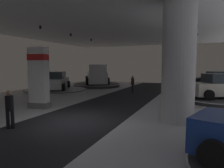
{
  "coord_description": "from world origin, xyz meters",
  "views": [
    {
      "loc": [
        5.26,
        -7.82,
        2.6
      ],
      "look_at": [
        0.26,
        4.06,
        1.4
      ],
      "focal_mm": 32.61,
      "sensor_mm": 36.0,
      "label": 1
    }
  ],
  "objects_px": {
    "display_platform_deep_left": "(97,85)",
    "display_car_deep_right": "(219,81)",
    "column_right": "(179,62)",
    "pickup_truck_deep_left": "(97,76)",
    "display_platform_far_right": "(220,99)",
    "visitor_walking_far": "(10,107)",
    "display_platform_deep_right": "(219,90)",
    "display_platform_far_left": "(56,90)",
    "display_car_far_left": "(56,81)",
    "visitor_walking_near": "(133,83)",
    "display_car_far_right": "(220,87)",
    "brand_sign_pylon": "(39,77)"
  },
  "relations": [
    {
      "from": "display_car_far_left",
      "to": "pickup_truck_deep_left",
      "type": "bearing_deg",
      "value": 73.58
    },
    {
      "from": "display_platform_deep_left",
      "to": "display_car_deep_right",
      "type": "relative_size",
      "value": 1.26
    },
    {
      "from": "display_platform_far_left",
      "to": "display_car_deep_right",
      "type": "height_order",
      "value": "display_car_deep_right"
    },
    {
      "from": "display_platform_deep_left",
      "to": "display_platform_deep_right",
      "type": "height_order",
      "value": "display_platform_deep_left"
    },
    {
      "from": "display_car_deep_right",
      "to": "pickup_truck_deep_left",
      "type": "bearing_deg",
      "value": -176.81
    },
    {
      "from": "display_car_deep_right",
      "to": "display_car_far_right",
      "type": "xyz_separation_m",
      "value": [
        -0.42,
        -5.87,
        -0.0
      ]
    },
    {
      "from": "display_platform_deep_left",
      "to": "visitor_walking_near",
      "type": "bearing_deg",
      "value": -32.22
    },
    {
      "from": "display_platform_deep_right",
      "to": "column_right",
      "type": "bearing_deg",
      "value": -102.45
    },
    {
      "from": "display_platform_deep_left",
      "to": "display_platform_far_right",
      "type": "distance_m",
      "value": 13.91
    },
    {
      "from": "brand_sign_pylon",
      "to": "display_car_far_right",
      "type": "relative_size",
      "value": 0.8
    },
    {
      "from": "display_platform_far_left",
      "to": "display_platform_far_right",
      "type": "xyz_separation_m",
      "value": [
        14.27,
        0.44,
        0.01
      ]
    },
    {
      "from": "display_platform_deep_left",
      "to": "display_platform_far_left",
      "type": "xyz_separation_m",
      "value": [
        -1.46,
        -5.85,
        -0.06
      ]
    },
    {
      "from": "display_car_far_right",
      "to": "visitor_walking_far",
      "type": "bearing_deg",
      "value": -128.81
    },
    {
      "from": "display_platform_deep_left",
      "to": "visitor_walking_far",
      "type": "xyz_separation_m",
      "value": [
        4.25,
        -16.03,
        0.71
      ]
    },
    {
      "from": "display_platform_far_left",
      "to": "visitor_walking_far",
      "type": "relative_size",
      "value": 3.75
    },
    {
      "from": "display_platform_deep_left",
      "to": "display_platform_far_left",
      "type": "relative_size",
      "value": 0.95
    },
    {
      "from": "visitor_walking_near",
      "to": "display_platform_far_left",
      "type": "bearing_deg",
      "value": -161.99
    },
    {
      "from": "display_platform_deep_right",
      "to": "display_car_far_right",
      "type": "bearing_deg",
      "value": -94.4
    },
    {
      "from": "pickup_truck_deep_left",
      "to": "visitor_walking_far",
      "type": "relative_size",
      "value": 3.54
    },
    {
      "from": "pickup_truck_deep_left",
      "to": "visitor_walking_far",
      "type": "distance_m",
      "value": 16.28
    },
    {
      "from": "display_car_deep_right",
      "to": "visitor_walking_far",
      "type": "height_order",
      "value": "display_car_deep_right"
    },
    {
      "from": "pickup_truck_deep_left",
      "to": "display_platform_deep_right",
      "type": "height_order",
      "value": "pickup_truck_deep_left"
    },
    {
      "from": "display_platform_far_left",
      "to": "visitor_walking_far",
      "type": "xyz_separation_m",
      "value": [
        5.71,
        -10.18,
        0.76
      ]
    },
    {
      "from": "display_platform_deep_left",
      "to": "display_car_far_left",
      "type": "bearing_deg",
      "value": -104.17
    },
    {
      "from": "display_car_far_left",
      "to": "display_car_deep_right",
      "type": "bearing_deg",
      "value": 23.13
    },
    {
      "from": "column_right",
      "to": "display_platform_far_left",
      "type": "height_order",
      "value": "column_right"
    },
    {
      "from": "brand_sign_pylon",
      "to": "pickup_truck_deep_left",
      "type": "xyz_separation_m",
      "value": [
        -2.27,
        12.1,
        -0.6
      ]
    },
    {
      "from": "display_platform_far_left",
      "to": "display_car_far_left",
      "type": "height_order",
      "value": "display_car_far_left"
    },
    {
      "from": "column_right",
      "to": "display_car_far_left",
      "type": "bearing_deg",
      "value": 151.74
    },
    {
      "from": "display_platform_far_right",
      "to": "brand_sign_pylon",
      "type": "bearing_deg",
      "value": -146.13
    },
    {
      "from": "display_car_deep_right",
      "to": "display_platform_far_right",
      "type": "xyz_separation_m",
      "value": [
        -0.39,
        -5.86,
        -0.89
      ]
    },
    {
      "from": "display_platform_deep_left",
      "to": "visitor_walking_far",
      "type": "relative_size",
      "value": 3.57
    },
    {
      "from": "display_car_deep_right",
      "to": "display_platform_far_left",
      "type": "bearing_deg",
      "value": -156.75
    },
    {
      "from": "column_right",
      "to": "display_platform_deep_left",
      "type": "xyz_separation_m",
      "value": [
        -10.44,
        12.22,
        -2.55
      ]
    },
    {
      "from": "display_car_deep_right",
      "to": "visitor_walking_near",
      "type": "distance_m",
      "value": 8.57
    },
    {
      "from": "brand_sign_pylon",
      "to": "display_platform_far_left",
      "type": "xyz_separation_m",
      "value": [
        -3.89,
        6.53,
        -1.75
      ]
    },
    {
      "from": "display_platform_far_right",
      "to": "visitor_walking_near",
      "type": "relative_size",
      "value": 3.61
    },
    {
      "from": "brand_sign_pylon",
      "to": "display_platform_far_right",
      "type": "relative_size",
      "value": 0.64
    },
    {
      "from": "display_platform_deep_left",
      "to": "display_car_far_right",
      "type": "relative_size",
      "value": 1.25
    },
    {
      "from": "pickup_truck_deep_left",
      "to": "display_platform_far_left",
      "type": "relative_size",
      "value": 0.94
    },
    {
      "from": "brand_sign_pylon",
      "to": "visitor_walking_far",
      "type": "bearing_deg",
      "value": -63.61
    },
    {
      "from": "display_platform_deep_left",
      "to": "pickup_truck_deep_left",
      "type": "distance_m",
      "value": 1.14
    },
    {
      "from": "visitor_walking_near",
      "to": "display_car_far_left",
      "type": "bearing_deg",
      "value": -162.23
    },
    {
      "from": "column_right",
      "to": "pickup_truck_deep_left",
      "type": "relative_size",
      "value": 0.98
    },
    {
      "from": "display_platform_deep_left",
      "to": "visitor_walking_near",
      "type": "distance_m",
      "value": 6.69
    },
    {
      "from": "display_platform_far_right",
      "to": "visitor_walking_far",
      "type": "distance_m",
      "value": 13.67
    },
    {
      "from": "display_platform_far_left",
      "to": "display_platform_deep_right",
      "type": "xyz_separation_m",
      "value": [
        14.69,
        6.29,
        0.01
      ]
    },
    {
      "from": "pickup_truck_deep_left",
      "to": "display_car_far_left",
      "type": "bearing_deg",
      "value": -106.42
    },
    {
      "from": "display_platform_deep_left",
      "to": "display_car_deep_right",
      "type": "distance_m",
      "value": 13.24
    },
    {
      "from": "display_platform_deep_left",
      "to": "pickup_truck_deep_left",
      "type": "bearing_deg",
      "value": -59.11
    }
  ]
}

